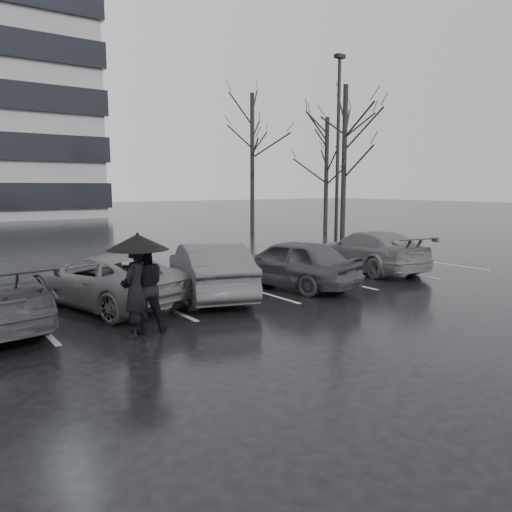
{
  "coord_description": "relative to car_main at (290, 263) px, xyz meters",
  "views": [
    {
      "loc": [
        -7.06,
        -9.02,
        2.82
      ],
      "look_at": [
        0.01,
        1.0,
        1.1
      ],
      "focal_mm": 35.0,
      "sensor_mm": 36.0,
      "label": 1
    }
  ],
  "objects": [
    {
      "name": "ground",
      "position": [
        -1.67,
        -1.71,
        -0.69
      ],
      "size": [
        160.0,
        160.0,
        0.0
      ],
      "primitive_type": "plane",
      "color": "black",
      "rests_on": "ground"
    },
    {
      "name": "car_main",
      "position": [
        0.0,
        0.0,
        0.0
      ],
      "size": [
        2.67,
        4.33,
        1.38
      ],
      "primitive_type": "imported",
      "rotation": [
        0.0,
        0.0,
        3.42
      ],
      "color": "black",
      "rests_on": "ground"
    },
    {
      "name": "car_west_a",
      "position": [
        -2.47,
        0.24,
        0.02
      ],
      "size": [
        2.71,
        4.53,
        1.41
      ],
      "primitive_type": "imported",
      "rotation": [
        0.0,
        0.0,
        2.84
      ],
      "color": "#2D2C2F",
      "rests_on": "ground"
    },
    {
      "name": "car_west_b",
      "position": [
        -4.93,
        0.86,
        -0.07
      ],
      "size": [
        3.16,
        4.84,
        1.24
      ],
      "primitive_type": "imported",
      "rotation": [
        0.0,
        0.0,
        3.41
      ],
      "color": "#4F4F52",
      "rests_on": "ground"
    },
    {
      "name": "car_east",
      "position": [
        3.92,
        0.67,
        -0.02
      ],
      "size": [
        2.53,
        4.85,
        1.34
      ],
      "primitive_type": "imported",
      "rotation": [
        0.0,
        0.0,
        3.0
      ],
      "color": "#4F4F52",
      "rests_on": "ground"
    },
    {
      "name": "pedestrian_left",
      "position": [
        -5.31,
        -1.97,
        0.21
      ],
      "size": [
        0.77,
        0.76,
        1.79
      ],
      "primitive_type": "imported",
      "rotation": [
        0.0,
        0.0,
        3.88
      ],
      "color": "black",
      "rests_on": "ground"
    },
    {
      "name": "pedestrian_right",
      "position": [
        -5.06,
        -1.76,
        0.21
      ],
      "size": [
        1.01,
        0.87,
        1.79
      ],
      "primitive_type": "imported",
      "rotation": [
        0.0,
        0.0,
        2.9
      ],
      "color": "black",
      "rests_on": "ground"
    },
    {
      "name": "umbrella",
      "position": [
        -5.23,
        -1.96,
        1.11
      ],
      "size": [
        1.16,
        1.16,
        1.97
      ],
      "color": "black",
      "rests_on": "ground"
    },
    {
      "name": "lamp_post",
      "position": [
        7.56,
        5.95,
        3.24
      ],
      "size": [
        0.47,
        0.47,
        8.59
      ],
      "rotation": [
        0.0,
        0.0,
        -0.13
      ],
      "color": "gray",
      "rests_on": "ground"
    },
    {
      "name": "stall_stripes",
      "position": [
        -2.47,
        0.79,
        -0.69
      ],
      "size": [
        19.72,
        5.0,
        0.0
      ],
      "color": "#B3B4B6",
      "rests_on": "ground"
    },
    {
      "name": "tree_east",
      "position": [
        10.33,
        8.29,
        3.31
      ],
      "size": [
        0.26,
        0.26,
        8.0
      ],
      "primitive_type": "cylinder",
      "color": "black",
      "rests_on": "ground"
    },
    {
      "name": "tree_ne",
      "position": [
        12.83,
        12.29,
        2.81
      ],
      "size": [
        0.26,
        0.26,
        7.0
      ],
      "primitive_type": "cylinder",
      "color": "black",
      "rests_on": "ground"
    },
    {
      "name": "tree_north",
      "position": [
        9.33,
        15.29,
        3.56
      ],
      "size": [
        0.26,
        0.26,
        8.5
      ],
      "primitive_type": "cylinder",
      "color": "black",
      "rests_on": "ground"
    }
  ]
}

